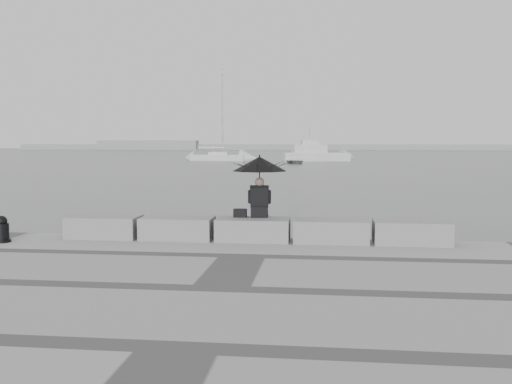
# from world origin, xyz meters

# --- Properties ---
(ground) EXTENTS (360.00, 360.00, 0.00)m
(ground) POSITION_xyz_m (0.00, 0.00, 0.00)
(ground) COLOR #4B4E50
(ground) RESTS_ON ground
(promenade) EXTENTS (34.00, 14.00, 0.50)m
(promenade) POSITION_xyz_m (0.00, -7.00, 0.25)
(promenade) COLOR gray
(promenade) RESTS_ON ground
(stone_block_far_left) EXTENTS (1.60, 0.80, 0.50)m
(stone_block_far_left) POSITION_xyz_m (-3.40, -0.45, 0.75)
(stone_block_far_left) COLOR gray
(stone_block_far_left) RESTS_ON promenade
(stone_block_left) EXTENTS (1.60, 0.80, 0.50)m
(stone_block_left) POSITION_xyz_m (-1.70, -0.45, 0.75)
(stone_block_left) COLOR gray
(stone_block_left) RESTS_ON promenade
(stone_block_centre) EXTENTS (1.60, 0.80, 0.50)m
(stone_block_centre) POSITION_xyz_m (0.00, -0.45, 0.75)
(stone_block_centre) COLOR gray
(stone_block_centre) RESTS_ON promenade
(stone_block_right) EXTENTS (1.60, 0.80, 0.50)m
(stone_block_right) POSITION_xyz_m (1.70, -0.45, 0.75)
(stone_block_right) COLOR gray
(stone_block_right) RESTS_ON promenade
(stone_block_far_right) EXTENTS (1.60, 0.80, 0.50)m
(stone_block_far_right) POSITION_xyz_m (3.40, -0.45, 0.75)
(stone_block_far_right) COLOR gray
(stone_block_far_right) RESTS_ON promenade
(seated_person) EXTENTS (1.23, 1.23, 1.39)m
(seated_person) POSITION_xyz_m (0.11, -0.18, 2.02)
(seated_person) COLOR black
(seated_person) RESTS_ON stone_block_centre
(bag) EXTENTS (0.29, 0.16, 0.19)m
(bag) POSITION_xyz_m (-0.31, -0.26, 1.09)
(bag) COLOR black
(bag) RESTS_ON stone_block_centre
(mooring_bollard) EXTENTS (0.37, 0.37, 0.59)m
(mooring_bollard) POSITION_xyz_m (-5.39, -1.26, 0.74)
(mooring_bollard) COLOR black
(mooring_bollard) RESTS_ON promenade
(distant_landmass) EXTENTS (180.00, 8.00, 2.80)m
(distant_landmass) POSITION_xyz_m (-8.14, 154.51, 0.90)
(distant_landmass) COLOR gray
(distant_landmass) RESTS_ON ground
(sailboat_left) EXTENTS (7.76, 3.46, 12.90)m
(sailboat_left) POSITION_xyz_m (-12.35, 63.40, 0.53)
(sailboat_left) COLOR silver
(sailboat_left) RESTS_ON ground
(motor_cruiser) EXTENTS (9.14, 4.69, 4.50)m
(motor_cruiser) POSITION_xyz_m (0.65, 63.51, 0.89)
(motor_cruiser) COLOR silver
(motor_cruiser) RESTS_ON ground
(dinghy) EXTENTS (3.25, 2.97, 0.53)m
(dinghy) POSITION_xyz_m (-1.60, 54.32, 0.26)
(dinghy) COLOR gray
(dinghy) RESTS_ON ground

